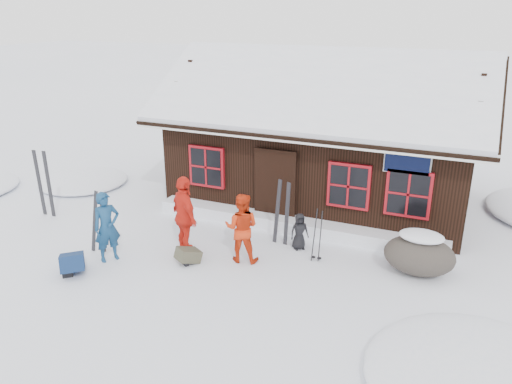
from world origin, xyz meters
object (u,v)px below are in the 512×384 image
boulder (419,254)px  backpack_olive (188,258)px  skier_teal (107,227)px  backpack_blue (73,266)px  skier_orange_right (185,216)px  skier_orange_left (242,228)px  skier_crouched (299,231)px  ski_pair_left (99,223)px  ski_poles (317,236)px

boulder → backpack_olive: boulder is taller
skier_teal → backpack_olive: size_ratio=3.25×
skier_teal → backpack_blue: 1.09m
skier_orange_right → backpack_olive: skier_orange_right is taller
skier_orange_right → boulder: bearing=-130.7°
backpack_olive → skier_orange_right: bearing=156.3°
skier_teal → skier_orange_left: skier_teal is taller
skier_crouched → ski_pair_left: ski_pair_left is taller
boulder → backpack_olive: 5.05m
skier_crouched → backpack_blue: (-4.12, -3.04, -0.27)m
skier_teal → backpack_blue: skier_teal is taller
ski_poles → backpack_blue: size_ratio=2.00×
ski_pair_left → backpack_olive: 2.26m
skier_orange_left → backpack_blue: (-3.11, -1.99, -0.63)m
backpack_blue → skier_orange_left: bearing=-9.6°
boulder → ski_pair_left: (-6.94, -1.92, 0.29)m
boulder → ski_poles: bearing=-170.7°
backpack_blue → backpack_olive: backpack_blue is taller
boulder → backpack_blue: size_ratio=2.31×
skier_orange_left → backpack_blue: skier_orange_left is taller
skier_crouched → skier_orange_right: bearing=170.6°
skier_orange_left → ski_poles: bearing=-170.1°
ski_pair_left → backpack_olive: ski_pair_left is taller
skier_orange_right → skier_crouched: skier_orange_right is taller
ski_poles → backpack_blue: 5.37m
backpack_blue → backpack_olive: 2.48m
skier_orange_right → ski_pair_left: skier_orange_right is taller
boulder → ski_poles: ski_poles is taller
skier_orange_right → backpack_olive: (0.27, -0.38, -0.81)m
skier_crouched → boulder: bearing=-40.0°
skier_orange_right → ski_pair_left: size_ratio=1.21×
skier_crouched → backpack_blue: size_ratio=1.38×
skier_teal → ski_pair_left: size_ratio=1.04×
skier_teal → ski_poles: size_ratio=1.25×
backpack_blue → skier_teal: bearing=25.9°
skier_orange_left → ski_poles: size_ratio=1.23×
skier_orange_right → skier_crouched: bearing=-115.1°
skier_teal → skier_orange_right: bearing=-25.4°
backpack_blue → boulder: bearing=-18.8°
skier_crouched → backpack_olive: (-2.06, -1.67, -0.31)m
backpack_olive → ski_poles: bearing=56.1°
skier_teal → skier_orange_left: (2.77, 1.16, -0.01)m
skier_teal → skier_crouched: bearing=-27.4°
skier_orange_right → skier_orange_left: bearing=-134.0°
skier_orange_left → backpack_olive: skier_orange_left is taller
ski_pair_left → ski_poles: ski_pair_left is taller
ski_poles → skier_orange_left: bearing=-158.3°
skier_orange_left → boulder: bearing=-177.2°
skier_orange_right → ski_poles: skier_orange_right is taller
ski_poles → backpack_blue: bearing=-150.8°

